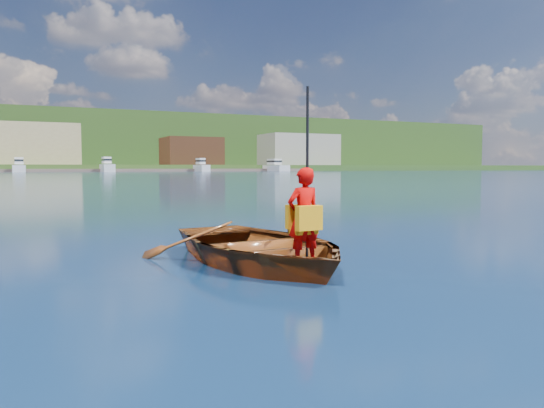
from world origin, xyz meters
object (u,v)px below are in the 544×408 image
object	(u,v)px
rowboat	(259,247)
dock	(39,170)
child_paddler	(304,216)
marina_yachts	(13,167)

from	to	relation	value
rowboat	dock	bearing A→B (deg)	90.41
rowboat	child_paddler	size ratio (longest dim) A/B	1.75
dock	marina_yachts	bearing A→B (deg)	-142.25
child_paddler	dock	xyz separation A→B (m)	(-1.30, 148.81, -0.31)
child_paddler	dock	world-z (taller)	child_paddler
rowboat	marina_yachts	world-z (taller)	marina_yachts
marina_yachts	rowboat	bearing A→B (deg)	-87.16
child_paddler	marina_yachts	distance (m)	144.32
dock	rowboat	bearing A→B (deg)	-89.59
rowboat	dock	size ratio (longest dim) A/B	0.02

